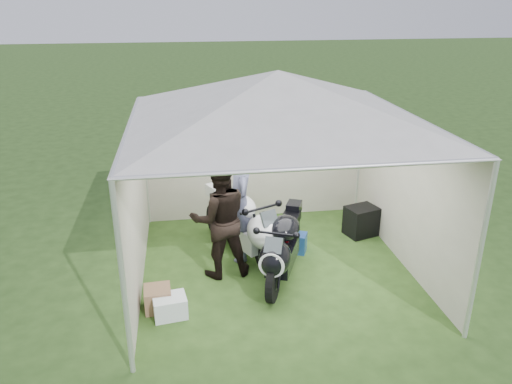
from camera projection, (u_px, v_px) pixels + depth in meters
ground at (275, 268)px, 7.71m from camera, size 80.00×80.00×0.00m
canopy_tent at (277, 101)px, 6.79m from camera, size 5.66×5.66×3.00m
motorcycle_white at (245, 224)px, 7.82m from camera, size 1.13×1.96×1.04m
motorcycle_black at (282, 246)px, 7.21m from camera, size 1.01×1.84×0.96m
paddock_stand at (293, 242)px, 8.15m from camera, size 0.50×0.41×0.32m
person_dark_jacket at (220, 219)px, 7.23m from camera, size 0.95×0.78×1.81m
person_blue_jacket at (240, 204)px, 7.70m from camera, size 0.45×0.68×1.83m
equipment_box at (361, 221)px, 8.69m from camera, size 0.61×0.55×0.51m
crate_0 at (170, 306)px, 6.51m from camera, size 0.47×0.39×0.28m
crate_1 at (158, 298)px, 6.65m from camera, size 0.37×0.37×0.31m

